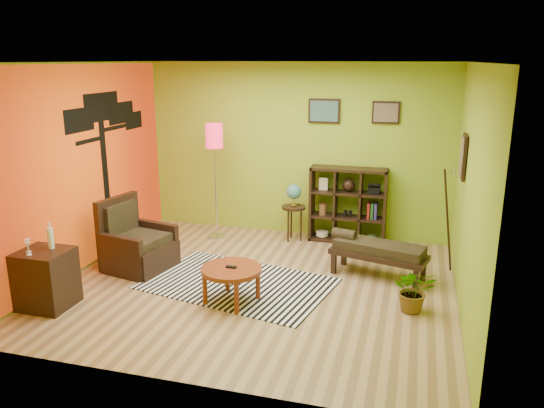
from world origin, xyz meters
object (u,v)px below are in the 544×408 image
(armchair, at_px, (136,247))
(side_cabinet, at_px, (46,278))
(potted_plant, at_px, (414,294))
(globe_table, at_px, (294,198))
(coffee_table, at_px, (231,272))
(cube_shelf, at_px, (349,205))
(bench, at_px, (376,250))
(floor_lamp, at_px, (214,146))

(armchair, height_order, side_cabinet, side_cabinet)
(potted_plant, bearing_deg, globe_table, 132.89)
(coffee_table, distance_m, cube_shelf, 2.81)
(globe_table, distance_m, bench, 1.84)
(side_cabinet, height_order, bench, side_cabinet)
(globe_table, bearing_deg, side_cabinet, -126.32)
(cube_shelf, bearing_deg, armchair, -144.84)
(side_cabinet, bearing_deg, globe_table, 53.68)
(bench, bearing_deg, coffee_table, -141.67)
(armchair, xyz_separation_m, globe_table, (1.86, 1.71, 0.40))
(floor_lamp, bearing_deg, globe_table, 8.77)
(cube_shelf, bearing_deg, potted_plant, -64.72)
(coffee_table, xyz_separation_m, potted_plant, (2.11, 0.34, -0.18))
(cube_shelf, bearing_deg, bench, -67.61)
(coffee_table, xyz_separation_m, bench, (1.59, 1.26, -0.01))
(floor_lamp, bearing_deg, coffee_table, -64.58)
(side_cabinet, xyz_separation_m, cube_shelf, (3.11, 3.27, 0.25))
(cube_shelf, bearing_deg, globe_table, -167.23)
(cube_shelf, distance_m, potted_plant, 2.52)
(globe_table, height_order, bench, globe_table)
(coffee_table, xyz_separation_m, armchair, (-1.66, 0.69, -0.08))
(potted_plant, bearing_deg, bench, 119.24)
(armchair, distance_m, globe_table, 2.56)
(bench, bearing_deg, globe_table, 140.79)
(side_cabinet, distance_m, floor_lamp, 3.27)
(armchair, bearing_deg, floor_lamp, 68.14)
(floor_lamp, xyz_separation_m, potted_plant, (3.16, -1.87, -1.30))
(floor_lamp, relative_size, globe_table, 2.01)
(globe_table, bearing_deg, cube_shelf, 12.77)
(bench, distance_m, potted_plant, 1.07)
(armchair, height_order, bench, armchair)
(floor_lamp, distance_m, bench, 3.03)
(globe_table, bearing_deg, coffee_table, -94.63)
(side_cabinet, distance_m, bench, 4.14)
(armchair, height_order, potted_plant, armchair)
(armchair, bearing_deg, globe_table, 42.72)
(coffee_table, bearing_deg, floor_lamp, 115.42)
(potted_plant, bearing_deg, side_cabinet, -166.29)
(coffee_table, bearing_deg, side_cabinet, -161.89)
(armchair, bearing_deg, bench, 9.95)
(armchair, distance_m, floor_lamp, 2.04)
(globe_table, height_order, potted_plant, globe_table)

